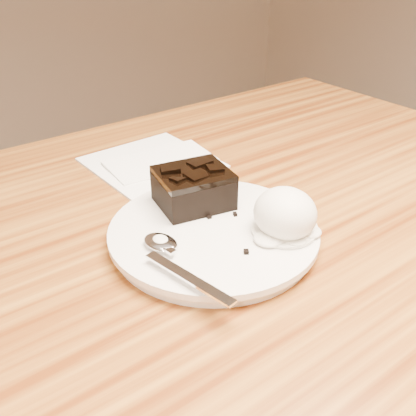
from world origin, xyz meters
TOP-DOWN VIEW (x-y plane):
  - plate at (0.02, -0.01)m, footprint 0.23×0.23m
  - brownie at (0.03, 0.05)m, footprint 0.09×0.09m
  - ice_cream_scoop at (0.07, -0.06)m, footprint 0.07×0.07m
  - melt_puddle at (0.07, -0.06)m, footprint 0.07×0.07m
  - spoon at (-0.05, -0.01)m, footprint 0.06×0.17m
  - napkin at (0.07, 0.21)m, footprint 0.17×0.17m
  - crumb_a at (0.01, -0.07)m, footprint 0.01×0.01m
  - crumb_b at (0.02, 0.01)m, footprint 0.01×0.01m
  - crumb_c at (0.05, -0.00)m, footprint 0.01×0.01m

SIDE VIEW (x-z plane):
  - napkin at x=0.07m, z-range 0.75..0.76m
  - plate at x=0.02m, z-range 0.75..0.77m
  - melt_puddle at x=0.07m, z-range 0.77..0.77m
  - crumb_b at x=0.02m, z-range 0.77..0.77m
  - crumb_a at x=0.01m, z-range 0.77..0.77m
  - crumb_c at x=0.05m, z-range 0.77..0.77m
  - spoon at x=-0.05m, z-range 0.77..0.78m
  - brownie at x=0.03m, z-range 0.77..0.81m
  - ice_cream_scoop at x=0.07m, z-range 0.77..0.82m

